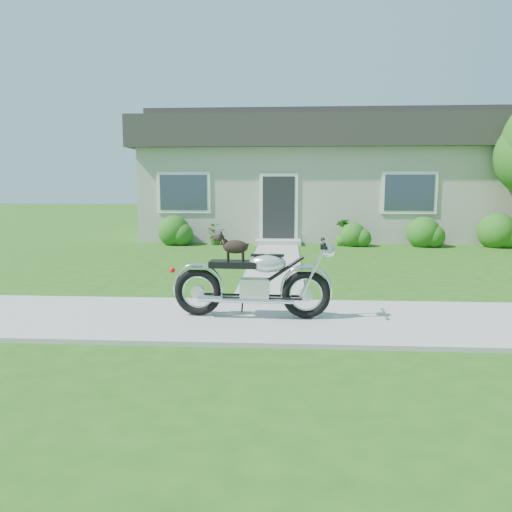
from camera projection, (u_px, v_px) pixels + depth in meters
The scene contains 8 objects.
ground at pixel (376, 322), 6.80m from camera, with size 80.00×80.00×0.00m, color #235114.
sidewalk at pixel (376, 321), 6.80m from camera, with size 24.00×2.20×0.04m, color #9E9B93.
walkway at pixel (275, 263), 11.83m from camera, with size 1.20×8.00×0.03m, color #9E9B93.
house at pixel (321, 176), 18.34m from camera, with size 12.60×7.03×4.50m.
shrub_row at pixel (375, 232), 15.04m from camera, with size 10.77×1.10×1.10m.
potted_plant_left at pixel (215, 234), 15.42m from camera, with size 0.58×0.50×0.64m, color #264D14.
potted_plant_right at pixel (343, 232), 15.15m from camera, with size 0.46×0.46×0.82m, color #2F711F.
motorcycle_with_dog at pixel (254, 281), 6.84m from camera, with size 2.22×0.60×1.16m.
Camera 1 is at (-1.21, -6.69, 1.86)m, focal length 35.00 mm.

